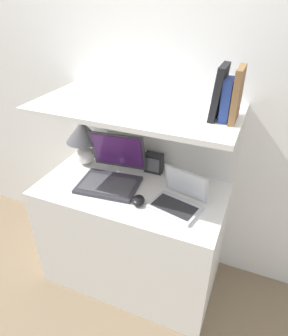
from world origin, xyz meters
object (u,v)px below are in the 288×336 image
at_px(table_lamp, 83,137).
at_px(book_blue, 227,100).
at_px(computer_mouse, 138,200).
at_px(book_black, 219,92).
at_px(laptop_small, 179,199).
at_px(router_box, 154,163).
at_px(book_brown, 237,95).
at_px(laptop_large, 112,173).

height_order(table_lamp, book_blue, book_blue).
relative_size(computer_mouse, book_black, 0.44).
distance_m(computer_mouse, book_black, 0.72).
bearing_deg(book_black, laptop_small, -136.03).
bearing_deg(router_box, computer_mouse, -82.81).
xyz_separation_m(laptop_small, book_brown, (0.21, 0.12, 0.58)).
relative_size(laptop_large, book_black, 1.55).
xyz_separation_m(laptop_large, book_brown, (0.66, 0.04, 0.56)).
xyz_separation_m(table_lamp, book_brown, (0.94, -0.08, 0.42)).
distance_m(table_lamp, laptop_small, 0.77).
xyz_separation_m(computer_mouse, book_black, (0.34, 0.19, 0.60)).
bearing_deg(table_lamp, book_blue, -5.38).
bearing_deg(book_black, router_box, 157.13).
bearing_deg(router_box, laptop_large, -134.23).
relative_size(laptop_small, router_box, 2.32).
distance_m(table_lamp, book_brown, 1.03).
bearing_deg(book_blue, router_box, 159.23).
xyz_separation_m(table_lamp, laptop_small, (0.73, -0.20, -0.16)).
relative_size(computer_mouse, router_box, 0.84).
xyz_separation_m(table_lamp, laptop_large, (0.28, -0.13, -0.14)).
bearing_deg(laptop_small, table_lamp, 164.42).
xyz_separation_m(computer_mouse, book_blue, (0.38, 0.19, 0.57)).
height_order(laptop_large, laptop_small, laptop_large).
xyz_separation_m(book_brown, book_blue, (-0.04, 0.00, -0.03)).
xyz_separation_m(laptop_large, book_blue, (0.62, 0.04, 0.53)).
relative_size(table_lamp, book_black, 1.22).
bearing_deg(book_brown, book_blue, 180.00).
height_order(book_blue, book_black, book_black).
xyz_separation_m(table_lamp, book_black, (0.85, -0.08, 0.42)).
distance_m(computer_mouse, router_box, 0.36).
bearing_deg(table_lamp, laptop_large, -25.02).
bearing_deg(table_lamp, book_black, -5.65).
relative_size(table_lamp, laptop_large, 0.78).
bearing_deg(laptop_small, book_brown, 29.79).
distance_m(book_brown, book_black, 0.08).
bearing_deg(table_lamp, router_box, 9.11).
height_order(laptop_small, book_blue, book_blue).
bearing_deg(laptop_large, router_box, 45.77).
distance_m(book_blue, book_black, 0.05).
height_order(computer_mouse, book_blue, book_blue).
xyz_separation_m(router_box, book_black, (0.38, -0.16, 0.56)).
relative_size(laptop_large, laptop_small, 1.29).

